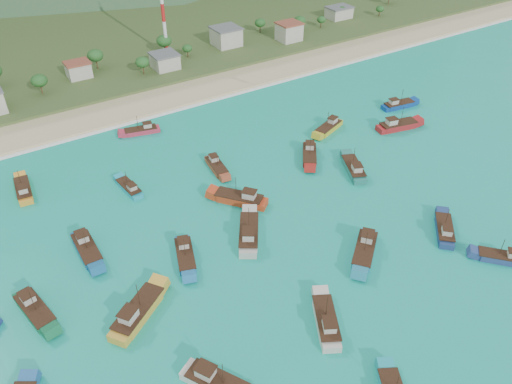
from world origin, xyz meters
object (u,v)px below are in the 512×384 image
boat_6 (354,169)px  boat_26 (142,131)px  boat_27 (502,258)px  boat_8 (35,310)px  boat_0 (218,384)px  boat_1 (217,167)px  boat_12 (249,234)px  radio_tower (162,4)px  boat_29 (309,155)px  boat_10 (87,249)px  boat_7 (444,230)px  boat_9 (240,199)px  boat_23 (398,105)px  boat_3 (138,313)px  boat_33 (326,322)px  boat_19 (185,256)px  boat_5 (129,188)px  boat_18 (329,128)px  boat_20 (24,190)px  boat_15 (365,251)px  boat_2 (397,126)px

boat_6 → boat_26: boat_6 is taller
boat_27 → boat_8: bearing=113.9°
boat_0 → boat_27: boat_0 is taller
boat_1 → boat_12: boat_12 is taller
radio_tower → boat_27: (11.44, -131.92, -19.08)m
boat_29 → radio_tower: bearing=-51.4°
boat_10 → boat_8: bearing=40.4°
boat_7 → boat_12: size_ratio=0.77×
boat_0 → boat_29: (51.57, 44.39, -0.09)m
boat_6 → boat_9: boat_9 is taller
boat_23 → boat_3: bearing=-62.1°
boat_23 → boat_33: (-70.36, -52.12, 0.08)m
boat_6 → boat_7: size_ratio=1.21×
boat_19 → boat_27: boat_19 is taller
boat_5 → boat_9: bearing=-48.7°
boat_6 → boat_29: boat_6 is taller
boat_3 → boat_26: boat_3 is taller
boat_12 → boat_18: 50.24m
boat_19 → boat_0: bearing=92.8°
boat_6 → boat_7: boat_6 is taller
boat_20 → boat_29: (65.37, -23.84, 0.06)m
boat_3 → boat_33: boat_3 is taller
radio_tower → boat_26: 57.66m
boat_6 → boat_9: bearing=-163.9°
boat_5 → boat_23: size_ratio=0.87×
boat_10 → boat_26: boat_10 is taller
boat_8 → boat_23: 114.03m
boat_8 → boat_10: size_ratio=1.01×
boat_0 → boat_15: (38.98, 10.04, 0.02)m
boat_1 → boat_2: size_ratio=0.81×
boat_10 → boat_27: (68.13, -46.35, -0.19)m
boat_2 → boat_5: 75.64m
boat_1 → boat_9: boat_9 is taller
boat_3 → boat_26: (25.23, 60.33, -0.32)m
boat_26 → boat_19: bearing=-179.4°
boat_2 → boat_6: size_ratio=1.07×
radio_tower → boat_8: 119.84m
boat_0 → boat_9: bearing=-154.7°
boat_5 → boat_20: size_ratio=0.87×
boat_9 → boat_18: bearing=-17.1°
radio_tower → boat_33: size_ratio=3.17×
boat_15 → boat_6: bearing=-76.2°
boat_26 → boat_2: bearing=-107.2°
boat_3 → boat_1: bearing=99.2°
boat_7 → boat_9: boat_9 is taller
boat_2 → boat_26: size_ratio=1.23×
boat_5 → boat_6: size_ratio=0.80×
radio_tower → boat_27: 133.78m
boat_2 → boat_20: bearing=-92.5°
boat_27 → boat_12: bearing=97.5°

